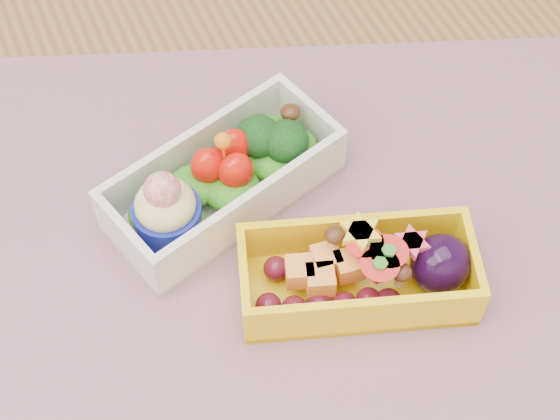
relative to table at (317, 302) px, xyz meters
name	(u,v)px	position (x,y,z in m)	size (l,w,h in m)	color
table	(317,302)	(0.00, 0.00, 0.00)	(1.20, 0.80, 0.75)	brown
placemat	(274,246)	(-0.04, 0.01, 0.10)	(0.55, 0.42, 0.00)	#9E6D7A
bento_white	(222,180)	(-0.06, 0.07, 0.13)	(0.20, 0.13, 0.08)	silver
bento_yellow	(363,273)	(0.01, -0.05, 0.13)	(0.18, 0.12, 0.06)	yellow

